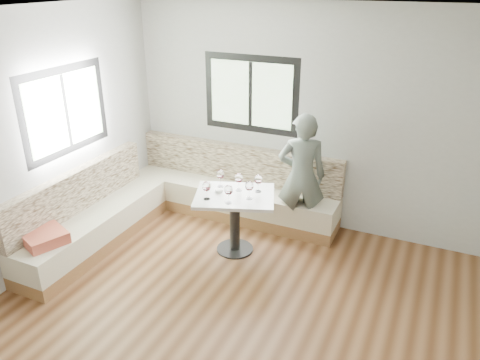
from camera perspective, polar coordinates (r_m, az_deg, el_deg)
name	(u,v)px	position (r m, az deg, el deg)	size (l,w,h in m)	color
room	(225,198)	(3.77, -1.83, -2.25)	(5.01, 5.01, 2.81)	brown
banquette	(174,204)	(6.13, -8.01, -2.89)	(2.90, 2.80, 0.95)	#96693F
table	(235,209)	(5.46, -0.65, -3.53)	(1.09, 0.97, 0.74)	black
person	(302,177)	(5.75, 7.51, 0.42)	(0.58, 0.38, 1.60)	#5B655C
olive_ramekin	(219,190)	(5.44, -2.57, -1.28)	(0.09, 0.09, 0.04)	white
wine_glass_a	(206,187)	(5.22, -4.11, -0.85)	(0.10, 0.10, 0.22)	white
wine_glass_b	(229,191)	(5.12, -1.41, -1.30)	(0.10, 0.10, 0.22)	white
wine_glass_c	(249,186)	(5.22, 1.15, -0.79)	(0.10, 0.10, 0.22)	white
wine_glass_d	(239,178)	(5.42, -0.16, 0.19)	(0.10, 0.10, 0.22)	white
wine_glass_e	(258,180)	(5.39, 2.25, 0.02)	(0.10, 0.10, 0.22)	white
wine_glass_f	(220,175)	(5.52, -2.39, 0.63)	(0.10, 0.10, 0.22)	white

